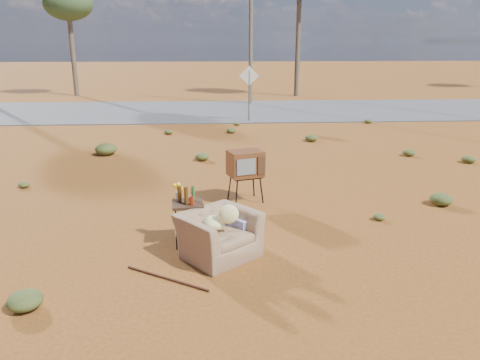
{
  "coord_description": "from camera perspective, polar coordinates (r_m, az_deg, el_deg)",
  "views": [
    {
      "loc": [
        0.02,
        -6.65,
        3.1
      ],
      "look_at": [
        0.49,
        1.08,
        0.8
      ],
      "focal_mm": 35.0,
      "sensor_mm": 36.0,
      "label": 1
    }
  ],
  "objects": [
    {
      "name": "ground",
      "position": [
        7.34,
        -3.32,
        -8.49
      ],
      "size": [
        140.0,
        140.0,
        0.0
      ],
      "primitive_type": "plane",
      "color": "brown",
      "rests_on": "ground"
    },
    {
      "name": "highway",
      "position": [
        21.87,
        -3.49,
        8.43
      ],
      "size": [
        140.0,
        7.0,
        0.04
      ],
      "primitive_type": "cube",
      "color": "#565659",
      "rests_on": "ground"
    },
    {
      "name": "armchair",
      "position": [
        7.02,
        -2.16,
        -5.83
      ],
      "size": [
        1.33,
        1.39,
        0.92
      ],
      "rotation": [
        0.0,
        0.0,
        0.68
      ],
      "color": "#947050",
      "rests_on": "ground"
    },
    {
      "name": "tv_unit",
      "position": [
        9.23,
        0.68,
        1.94
      ],
      "size": [
        0.77,
        0.68,
        1.04
      ],
      "rotation": [
        0.0,
        0.0,
        0.31
      ],
      "color": "black",
      "rests_on": "ground"
    },
    {
      "name": "side_table",
      "position": [
        7.35,
        -6.68,
        -2.53
      ],
      "size": [
        0.52,
        0.52,
        0.97
      ],
      "rotation": [
        0.0,
        0.0,
        0.09
      ],
      "color": "#3B2515",
      "rests_on": "ground"
    },
    {
      "name": "rusty_bar",
      "position": [
        6.55,
        -8.92,
        -11.76
      ],
      "size": [
        1.17,
        0.76,
        0.04
      ],
      "primitive_type": "cylinder",
      "rotation": [
        0.0,
        1.57,
        -0.57
      ],
      "color": "#492513",
      "rests_on": "ground"
    },
    {
      "name": "road_sign",
      "position": [
        18.77,
        1.12,
        11.67
      ],
      "size": [
        0.78,
        0.06,
        2.19
      ],
      "color": "brown",
      "rests_on": "ground"
    },
    {
      "name": "utility_pole_center",
      "position": [
        24.25,
        1.32,
        19.03
      ],
      "size": [
        1.4,
        0.2,
        8.0
      ],
      "color": "brown",
      "rests_on": "ground"
    },
    {
      "name": "scrub_patch",
      "position": [
        11.48,
        -7.55,
        1.46
      ],
      "size": [
        17.49,
        8.07,
        0.33
      ],
      "color": "#4D5927",
      "rests_on": "ground"
    }
  ]
}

